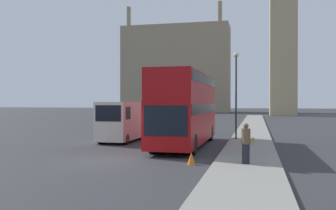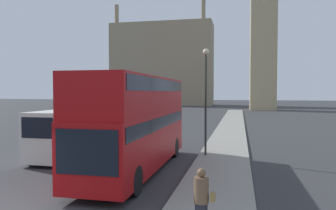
{
  "view_description": "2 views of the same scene",
  "coord_description": "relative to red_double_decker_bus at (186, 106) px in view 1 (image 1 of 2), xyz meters",
  "views": [
    {
      "loc": [
        6.84,
        -16.32,
        2.76
      ],
      "look_at": [
        1.12,
        7.71,
        2.56
      ],
      "focal_mm": 40.0,
      "sensor_mm": 36.0,
      "label": 1
    },
    {
      "loc": [
        7.33,
        -8.34,
        3.78
      ],
      "look_at": [
        1.85,
        16.51,
        2.78
      ],
      "focal_mm": 35.0,
      "sensor_mm": 36.0,
      "label": 2
    }
  ],
  "objects": [
    {
      "name": "pedestrian",
      "position": [
        3.87,
        -6.74,
        -1.51
      ],
      "size": [
        0.54,
        0.38,
        1.71
      ],
      "color": "#23232D",
      "rests_on": "sidewalk_strip"
    },
    {
      "name": "street_lamp",
      "position": [
        2.89,
        3.83,
        1.61
      ],
      "size": [
        0.36,
        0.36,
        6.11
      ],
      "color": "#2D332D",
      "rests_on": "sidewalk_strip"
    },
    {
      "name": "white_van",
      "position": [
        -4.85,
        1.68,
        -1.04
      ],
      "size": [
        2.06,
        5.11,
        2.76
      ],
      "color": "silver",
      "rests_on": "ground_plane"
    },
    {
      "name": "traffic_cone",
      "position": [
        1.52,
        -6.69,
        -2.24
      ],
      "size": [
        0.36,
        0.36,
        0.55
      ],
      "color": "orange",
      "rests_on": "ground_plane"
    },
    {
      "name": "parked_sedan",
      "position": [
        -5.66,
        21.2,
        -1.8
      ],
      "size": [
        1.75,
        4.37,
        1.54
      ],
      "color": "navy",
      "rests_on": "ground_plane"
    },
    {
      "name": "sidewalk_strip",
      "position": [
        3.91,
        -6.57,
        -2.44
      ],
      "size": [
        2.86,
        120.0,
        0.15
      ],
      "color": "gray",
      "rests_on": "ground_plane"
    },
    {
      "name": "ground_plane",
      "position": [
        -2.52,
        -6.57,
        -2.51
      ],
      "size": [
        300.0,
        300.0,
        0.0
      ],
      "primitive_type": "plane",
      "color": "#333335"
    },
    {
      "name": "building_block_distant",
      "position": [
        -17.69,
        79.36,
        9.39
      ],
      "size": [
        29.44,
        10.09,
        28.96
      ],
      "color": "gray",
      "rests_on": "ground_plane"
    },
    {
      "name": "red_double_decker_bus",
      "position": [
        0.0,
        0.0,
        0.0
      ],
      "size": [
        2.52,
        10.59,
        4.49
      ],
      "color": "#A80F11",
      "rests_on": "ground_plane"
    }
  ]
}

